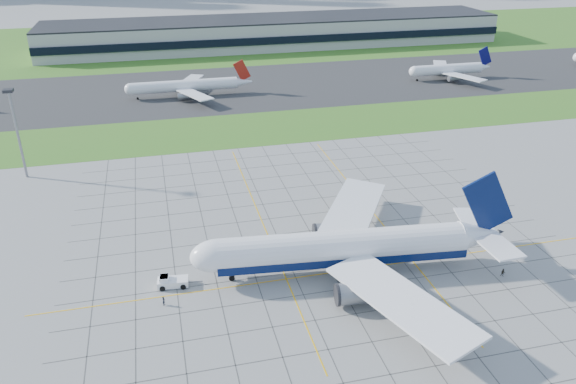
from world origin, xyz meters
name	(u,v)px	position (x,y,z in m)	size (l,w,h in m)	color
ground	(330,267)	(0.00, 0.00, 0.00)	(1400.00, 1400.00, 0.00)	#969691
grass_median	(252,129)	(0.00, 90.00, 0.02)	(700.00, 35.00, 0.04)	#3A7521
asphalt_taxiway	(229,88)	(0.00, 145.00, 0.03)	(700.00, 75.00, 0.04)	#383838
grass_far	(203,41)	(0.00, 255.00, 0.02)	(700.00, 145.00, 0.04)	#3A7521
apron_markings	(317,241)	(0.43, 11.09, 0.02)	(120.00, 130.00, 0.03)	#474744
terminal	(276,32)	(40.00, 229.87, 7.89)	(260.00, 43.00, 15.80)	#B7B7B2
light_mast	(15,123)	(-70.00, 65.00, 16.18)	(2.50, 2.50, 25.60)	gray
airliner	(345,248)	(2.27, -2.20, 5.77)	(67.03, 67.62, 21.11)	white
pushback_tug	(171,282)	(-32.91, 1.13, 1.10)	(9.02, 3.65, 2.48)	white
crew_near	(164,301)	(-34.67, -4.78, 0.96)	(0.70, 0.46, 1.92)	black
crew_far	(503,273)	(33.51, -11.68, 0.89)	(0.86, 0.67, 1.77)	black
distant_jet_1	(186,86)	(-19.05, 136.30, 4.49)	(49.58, 42.66, 14.08)	white
distant_jet_2	(449,69)	(100.17, 135.99, 4.49)	(38.65, 42.66, 14.08)	white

